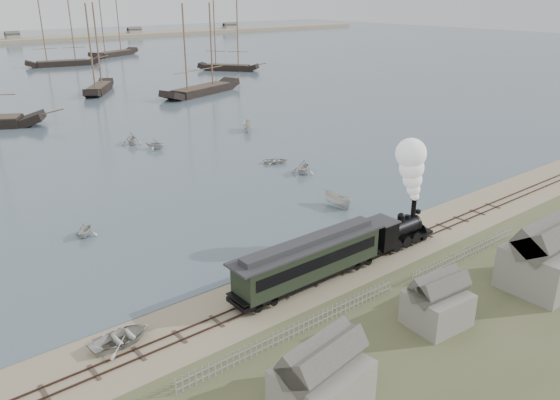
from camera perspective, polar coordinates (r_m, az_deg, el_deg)
ground at (r=46.88m, az=2.48°, el=-7.28°), size 600.00×600.00×0.00m
rail_track at (r=45.56m, az=4.15°, el=-8.15°), size 120.00×1.80×0.16m
picket_fence_west at (r=38.73m, az=2.02°, el=-13.97°), size 19.00×0.10×1.20m
picket_fence_east at (r=51.29m, az=18.81°, el=-5.85°), size 15.00×0.10×1.20m
shed_mid at (r=41.39m, az=15.91°, el=-12.33°), size 4.00×3.50×3.60m
shed_right at (r=49.08m, az=25.49°, el=-8.12°), size 6.00×5.00×5.10m
locomotive at (r=51.22m, az=13.37°, el=0.13°), size 7.74×2.89×9.65m
passenger_coach at (r=43.83m, az=3.08°, el=-6.15°), size 14.45×2.79×3.51m
beached_dinghy at (r=39.21m, az=-16.28°, el=-13.65°), size 3.30×4.45×0.89m
rowboat_1 at (r=55.75m, az=-19.73°, el=-2.93°), size 3.47×3.48×1.39m
rowboat_2 at (r=59.98m, az=5.94°, el=-0.01°), size 3.98×1.75×1.50m
rowboat_3 at (r=75.10m, az=-0.46°, el=4.12°), size 3.70×4.06×0.69m
rowboat_4 at (r=70.71m, az=2.45°, el=3.51°), size 4.38×4.54×1.83m
rowboat_5 at (r=93.16m, az=-3.45°, el=7.70°), size 4.26×3.57×1.58m
rowboat_7 at (r=83.95m, az=-12.92°, el=5.77°), size 4.25×4.13×1.70m
rowboat_8 at (r=87.57m, az=-15.24°, el=6.22°), size 4.52×4.34×1.84m
schooner_3 at (r=135.55m, az=-18.82°, el=14.78°), size 12.91×16.53×20.00m
schooner_4 at (r=128.06m, az=-8.39°, el=15.33°), size 24.03×12.95×20.00m
schooner_5 at (r=167.27m, az=-5.54°, el=16.72°), size 14.67×16.90×20.00m
schooner_8 at (r=189.93m, az=-22.09°, el=15.86°), size 22.71×9.18×20.00m
schooner_9 at (r=214.00m, az=-17.21°, el=16.84°), size 22.08×14.32×20.00m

